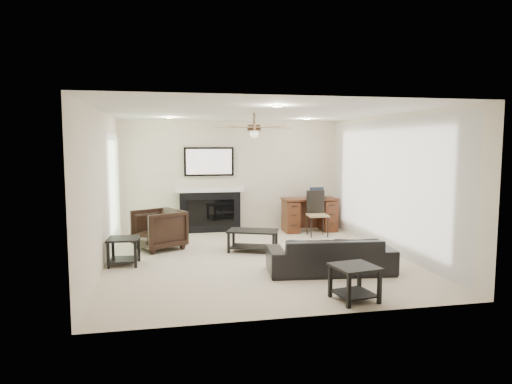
% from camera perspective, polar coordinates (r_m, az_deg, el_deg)
% --- Properties ---
extents(room_shell, '(5.50, 5.54, 2.52)m').
position_cam_1_polar(room_shell, '(7.86, 1.14, 3.91)').
color(room_shell, beige).
rests_on(room_shell, ground).
extents(sofa, '(1.98, 0.95, 0.56)m').
position_cam_1_polar(sofa, '(7.16, 9.27, -7.75)').
color(sofa, black).
rests_on(sofa, ground).
extents(armchair, '(1.11, 1.10, 0.75)m').
position_cam_1_polar(armchair, '(8.79, -12.07, -4.59)').
color(armchair, black).
rests_on(armchair, ground).
extents(coffee_table, '(1.02, 0.79, 0.40)m').
position_cam_1_polar(coffee_table, '(8.44, -0.39, -6.12)').
color(coffee_table, black).
rests_on(coffee_table, ground).
extents(end_table_near, '(0.60, 0.60, 0.45)m').
position_cam_1_polar(end_table_near, '(6.00, 12.19, -11.05)').
color(end_table_near, black).
rests_on(end_table_near, ground).
extents(end_table_left, '(0.54, 0.54, 0.45)m').
position_cam_1_polar(end_table_left, '(7.82, -16.18, -7.14)').
color(end_table_left, black).
rests_on(end_table_left, ground).
extents(fireplace_unit, '(1.52, 0.34, 1.91)m').
position_cam_1_polar(fireplace_unit, '(10.27, -5.80, 0.29)').
color(fireplace_unit, black).
rests_on(fireplace_unit, ground).
extents(desk, '(1.22, 0.56, 0.76)m').
position_cam_1_polar(desk, '(10.41, 6.70, -2.84)').
color(desk, '#3E1B0F').
rests_on(desk, ground).
extents(desk_chair, '(0.45, 0.47, 0.97)m').
position_cam_1_polar(desk_chair, '(9.87, 7.70, -2.71)').
color(desk_chair, black).
rests_on(desk_chair, ground).
extents(laptop, '(0.33, 0.24, 0.23)m').
position_cam_1_polar(laptop, '(10.39, 7.82, -0.11)').
color(laptop, black).
rests_on(laptop, desk).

